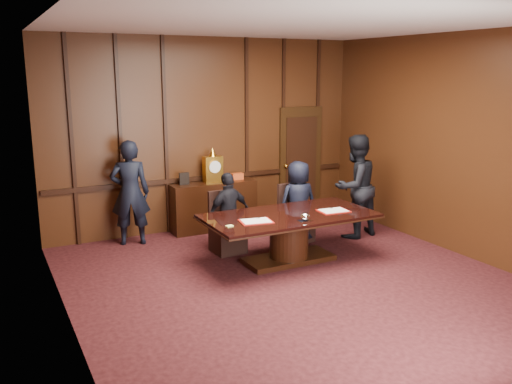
# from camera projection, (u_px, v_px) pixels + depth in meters

# --- Properties ---
(room) EXTENTS (7.00, 7.04, 3.50)m
(room) POSITION_uv_depth(u_px,v_px,m) (309.00, 163.00, 7.08)
(room) COLOR black
(room) RESTS_ON ground
(sideboard) EXTENTS (1.60, 0.45, 1.54)m
(sideboard) POSITION_uv_depth(u_px,v_px,m) (213.00, 204.00, 10.04)
(sideboard) COLOR black
(sideboard) RESTS_ON ground
(conference_table) EXTENTS (2.62, 1.32, 0.76)m
(conference_table) POSITION_uv_depth(u_px,v_px,m) (289.00, 230.00, 8.31)
(conference_table) COLOR black
(conference_table) RESTS_ON ground
(folder_left) EXTENTS (0.51, 0.40, 0.02)m
(folder_left) POSITION_uv_depth(u_px,v_px,m) (256.00, 221.00, 7.84)
(folder_left) COLOR #B01810
(folder_left) RESTS_ON conference_table
(folder_right) EXTENTS (0.49, 0.37, 0.02)m
(folder_right) POSITION_uv_depth(u_px,v_px,m) (333.00, 211.00, 8.43)
(folder_right) COLOR #B01810
(folder_right) RESTS_ON conference_table
(inkstand) EXTENTS (0.20, 0.14, 0.12)m
(inkstand) POSITION_uv_depth(u_px,v_px,m) (305.00, 218.00, 7.86)
(inkstand) COLOR white
(inkstand) RESTS_ON conference_table
(notepad) EXTENTS (0.11, 0.08, 0.01)m
(notepad) POSITION_uv_depth(u_px,v_px,m) (230.00, 226.00, 7.60)
(notepad) COLOR #FCFD7C
(notepad) RESTS_ON conference_table
(chair_left) EXTENTS (0.50, 0.50, 0.99)m
(chair_left) POSITION_uv_depth(u_px,v_px,m) (227.00, 234.00, 8.83)
(chair_left) COLOR black
(chair_left) RESTS_ON ground
(chair_right) EXTENTS (0.55, 0.55, 0.99)m
(chair_right) POSITION_uv_depth(u_px,v_px,m) (295.00, 224.00, 9.41)
(chair_right) COLOR black
(chair_right) RESTS_ON ground
(signatory_left) EXTENTS (0.83, 0.47, 1.33)m
(signatory_left) POSITION_uv_depth(u_px,v_px,m) (229.00, 213.00, 8.68)
(signatory_left) COLOR black
(signatory_left) RESTS_ON ground
(signatory_right) EXTENTS (0.71, 0.47, 1.42)m
(signatory_right) POSITION_uv_depth(u_px,v_px,m) (298.00, 202.00, 9.25)
(signatory_right) COLOR black
(signatory_right) RESTS_ON ground
(witness_left) EXTENTS (0.74, 0.59, 1.79)m
(witness_left) POSITION_uv_depth(u_px,v_px,m) (130.00, 193.00, 9.10)
(witness_left) COLOR black
(witness_left) RESTS_ON ground
(witness_right) EXTENTS (0.99, 0.83, 1.83)m
(witness_right) POSITION_uv_depth(u_px,v_px,m) (355.00, 186.00, 9.52)
(witness_right) COLOR black
(witness_right) RESTS_ON ground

